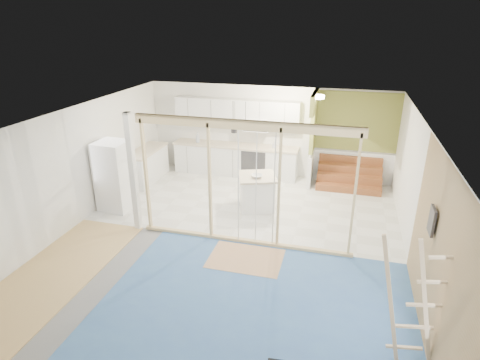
# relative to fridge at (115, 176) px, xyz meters

# --- Properties ---
(room) EXTENTS (7.01, 8.01, 2.61)m
(room) POSITION_rel_fridge_xyz_m (3.04, -0.77, 0.45)
(room) COLOR slate
(room) RESTS_ON ground
(floor_overlays) EXTENTS (7.00, 8.00, 0.03)m
(floor_overlays) POSITION_rel_fridge_xyz_m (3.11, -0.71, -0.84)
(floor_overlays) COLOR silver
(floor_overlays) RESTS_ON room
(stud_frame) EXTENTS (4.66, 0.14, 2.60)m
(stud_frame) POSITION_rel_fridge_xyz_m (2.77, -0.77, 0.76)
(stud_frame) COLOR tan
(stud_frame) RESTS_ON room
(base_cabinets) EXTENTS (4.45, 2.24, 0.93)m
(base_cabinets) POSITION_rel_fridge_xyz_m (1.43, 2.59, -0.38)
(base_cabinets) COLOR silver
(base_cabinets) RESTS_ON room
(upper_cabinets) EXTENTS (3.60, 0.41, 0.85)m
(upper_cabinets) POSITION_rel_fridge_xyz_m (2.20, 3.05, 0.97)
(upper_cabinets) COLOR silver
(upper_cabinets) RESTS_ON room
(green_partition) EXTENTS (2.25, 1.51, 2.60)m
(green_partition) POSITION_rel_fridge_xyz_m (5.09, 2.89, 0.10)
(green_partition) COLOR olive
(green_partition) RESTS_ON room
(pot_rack) EXTENTS (0.52, 0.52, 0.72)m
(pot_rack) POSITION_rel_fridge_xyz_m (2.74, 1.12, 1.15)
(pot_rack) COLOR black
(pot_rack) RESTS_ON room
(sheathing_panel) EXTENTS (0.02, 4.00, 2.60)m
(sheathing_panel) POSITION_rel_fridge_xyz_m (6.52, -2.77, 0.45)
(sheathing_panel) COLOR #A67C5A
(sheathing_panel) RESTS_ON room
(electrical_panel) EXTENTS (0.04, 0.30, 0.40)m
(electrical_panel) POSITION_rel_fridge_xyz_m (6.47, -2.17, 0.80)
(electrical_panel) COLOR #343439
(electrical_panel) RESTS_ON room
(ceiling_light) EXTENTS (0.32, 0.32, 0.08)m
(ceiling_light) POSITION_rel_fridge_xyz_m (4.44, 2.23, 1.69)
(ceiling_light) COLOR #FFEABF
(ceiling_light) RESTS_ON room
(fridge) EXTENTS (0.78, 0.76, 1.69)m
(fridge) POSITION_rel_fridge_xyz_m (0.00, 0.00, 0.00)
(fridge) COLOR white
(fridge) RESTS_ON room
(island) EXTENTS (1.11, 1.11, 0.85)m
(island) POSITION_rel_fridge_xyz_m (3.24, 0.90, -0.43)
(island) COLOR white
(island) RESTS_ON room
(bowl) EXTENTS (0.32, 0.32, 0.06)m
(bowl) POSITION_rel_fridge_xyz_m (3.26, 0.80, 0.03)
(bowl) COLOR silver
(bowl) RESTS_ON island
(soap_bottle_a) EXTENTS (0.16, 0.16, 0.32)m
(soap_bottle_a) POSITION_rel_fridge_xyz_m (1.01, 2.86, 0.24)
(soap_bottle_a) COLOR #A0A7B3
(soap_bottle_a) RESTS_ON base_cabinets
(soap_bottle_b) EXTENTS (0.12, 0.12, 0.21)m
(soap_bottle_b) POSITION_rel_fridge_xyz_m (3.28, 2.93, 0.19)
(soap_bottle_b) COLOR silver
(soap_bottle_b) RESTS_ON base_cabinets
(ladder) EXTENTS (1.02, 0.07, 1.89)m
(ladder) POSITION_rel_fridge_xyz_m (6.19, -3.24, 0.12)
(ladder) COLOR tan
(ladder) RESTS_ON room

